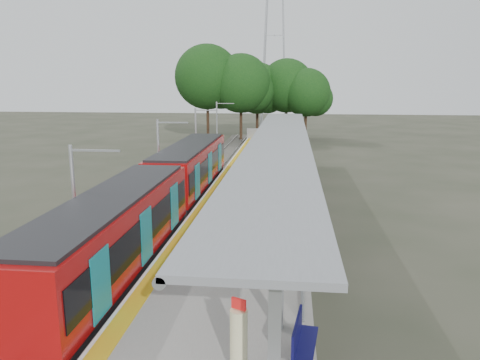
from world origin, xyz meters
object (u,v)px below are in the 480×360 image
(train, at_px, (162,192))
(info_pillar_far, at_px, (284,155))
(info_pillar_near, at_px, (239,340))
(bench_mid, at_px, (298,225))
(litter_bin, at_px, (276,219))
(bench_far, at_px, (285,155))
(bench_near, at_px, (302,339))

(train, distance_m, info_pillar_far, 15.60)
(info_pillar_near, xyz_separation_m, info_pillar_far, (0.60, 27.70, 0.01))
(bench_mid, height_order, litter_bin, bench_mid)
(litter_bin, bearing_deg, info_pillar_far, 89.67)
(train, relative_size, bench_far, 17.49)
(info_pillar_far, bearing_deg, bench_far, 81.09)
(bench_far, bearing_deg, info_pillar_far, -95.08)
(bench_near, relative_size, bench_mid, 1.01)
(train, height_order, bench_near, train)
(train, distance_m, bench_near, 14.66)
(bench_near, relative_size, litter_bin, 1.96)
(bench_mid, bearing_deg, info_pillar_near, -100.86)
(bench_far, xyz_separation_m, info_pillar_near, (-0.60, -29.49, 0.26))
(bench_near, height_order, info_pillar_far, info_pillar_far)
(bench_near, height_order, bench_far, bench_near)
(bench_mid, bearing_deg, train, 152.05)
(info_pillar_far, bearing_deg, litter_bin, -99.19)
(bench_far, bearing_deg, info_pillar_near, -96.19)
(bench_near, bearing_deg, litter_bin, 103.06)
(bench_far, relative_size, info_pillar_near, 0.84)
(info_pillar_near, bearing_deg, bench_mid, 105.66)
(train, distance_m, info_pillar_near, 14.51)
(info_pillar_far, height_order, litter_bin, info_pillar_far)
(bench_far, distance_m, litter_bin, 18.21)
(bench_mid, relative_size, bench_far, 1.06)
(info_pillar_far, bearing_deg, train, -122.27)
(bench_near, relative_size, info_pillar_near, 0.90)
(info_pillar_far, distance_m, litter_bin, 16.42)
(litter_bin, bearing_deg, bench_mid, -52.58)
(info_pillar_far, bearing_deg, bench_mid, -95.93)
(bench_near, xyz_separation_m, bench_mid, (-0.00, 9.41, 0.00))
(train, xyz_separation_m, bench_mid, (7.10, -3.41, -0.46))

